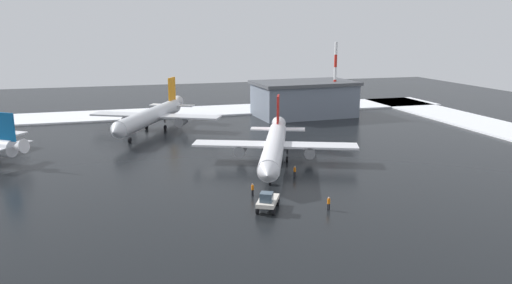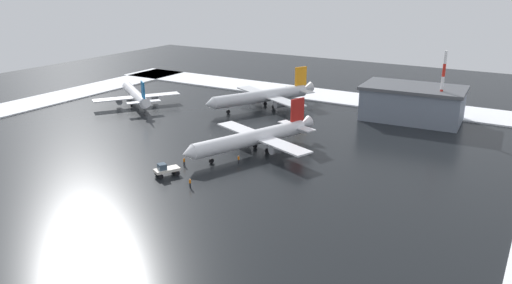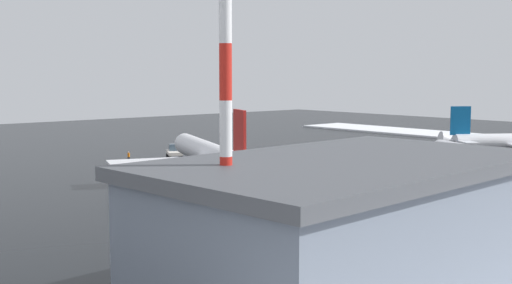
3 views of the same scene
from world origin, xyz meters
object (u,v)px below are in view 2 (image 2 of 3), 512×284
at_px(airplane_parked_portside, 254,138).
at_px(airplane_foreground_jet, 136,95).
at_px(ground_crew_near_tug, 239,159).
at_px(ground_crew_beside_wing, 190,182).
at_px(antenna_mast, 442,89).
at_px(airplane_far_rear, 263,96).
at_px(ground_crew_mid_apron, 184,161).
at_px(cargo_hangar, 412,103).
at_px(pushback_tug, 166,169).

bearing_deg(airplane_parked_portside, airplane_foreground_jet, -88.25).
bearing_deg(ground_crew_near_tug, airplane_foreground_jet, 101.33).
height_order(airplane_parked_portside, ground_crew_beside_wing, airplane_parked_portside).
height_order(airplane_parked_portside, antenna_mast, antenna_mast).
xyz_separation_m(airplane_far_rear, ground_crew_mid_apron, (-9.52, 46.79, -2.48)).
relative_size(airplane_far_rear, cargo_hangar, 1.26).
bearing_deg(pushback_tug, cargo_hangar, -177.76).
bearing_deg(airplane_foreground_jet, ground_crew_beside_wing, 176.79).
relative_size(pushback_tug, ground_crew_beside_wing, 2.98).
bearing_deg(airplane_parked_portside, pushback_tug, 0.84).
height_order(airplane_foreground_jet, ground_crew_mid_apron, airplane_foreground_jet).
xyz_separation_m(airplane_foreground_jet, antenna_mast, (-79.18, -22.17, 6.39)).
bearing_deg(pushback_tug, ground_crew_beside_wing, 101.85).
distance_m(airplane_far_rear, ground_crew_near_tug, 44.13).
bearing_deg(antenna_mast, airplane_far_rear, 8.41).
height_order(ground_crew_mid_apron, cargo_hangar, cargo_hangar).
bearing_deg(ground_crew_mid_apron, airplane_foreground_jet, -154.95).
bearing_deg(ground_crew_mid_apron, airplane_parked_portside, 122.67).
relative_size(ground_crew_mid_apron, antenna_mast, 0.09).
bearing_deg(airplane_foreground_jet, cargo_hangar, -126.43).
distance_m(airplane_parked_portside, pushback_tug, 20.85).
relative_size(antenna_mast, cargo_hangar, 0.72).
relative_size(ground_crew_near_tug, cargo_hangar, 0.07).
height_order(airplane_foreground_jet, ground_crew_near_tug, airplane_foreground_jet).
bearing_deg(ground_crew_mid_apron, antenna_mast, 117.15).
bearing_deg(pushback_tug, airplane_far_rear, -142.16).
distance_m(airplane_foreground_jet, ground_crew_near_tug, 56.99).
distance_m(airplane_parked_portside, airplane_far_rear, 37.19).
height_order(airplane_far_rear, cargo_hangar, airplane_far_rear).
bearing_deg(ground_crew_mid_apron, ground_crew_near_tug, 99.19).
height_order(pushback_tug, cargo_hangar, cargo_hangar).
distance_m(airplane_foreground_jet, ground_crew_beside_wing, 63.84).
distance_m(airplane_far_rear, ground_crew_beside_wing, 57.20).
xyz_separation_m(airplane_far_rear, cargo_hangar, (-38.68, -9.31, 0.99)).
bearing_deg(ground_crew_near_tug, ground_crew_mid_apron, 165.12).
relative_size(ground_crew_near_tug, ground_crew_mid_apron, 1.00).
relative_size(airplane_parked_portside, airplane_foreground_jet, 1.24).
bearing_deg(cargo_hangar, airplane_far_rear, 10.26).
distance_m(airplane_parked_portside, airplane_foreground_jet, 53.35).
relative_size(ground_crew_near_tug, antenna_mast, 0.09).
bearing_deg(airplane_far_rear, antenna_mast, 125.30).
bearing_deg(antenna_mast, airplane_parked_portside, 54.10).
xyz_separation_m(airplane_far_rear, airplane_foreground_jet, (33.33, 15.39, -0.56)).
height_order(airplane_parked_portside, cargo_hangar, airplane_parked_portside).
distance_m(airplane_parked_portside, ground_crew_near_tug, 7.60).
distance_m(pushback_tug, cargo_hangar, 68.32).
xyz_separation_m(airplane_far_rear, ground_crew_beside_wing, (-17.06, 54.53, -2.48)).
bearing_deg(airplane_far_rear, ground_crew_beside_wing, 44.27).
xyz_separation_m(airplane_far_rear, ground_crew_near_tug, (-17.91, 40.26, -2.48)).
bearing_deg(ground_crew_near_tug, pushback_tug, -176.15).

